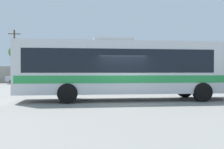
% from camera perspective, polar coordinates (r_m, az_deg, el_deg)
% --- Properties ---
extents(ground_plane, '(300.00, 300.00, 0.00)m').
position_cam_1_polar(ground_plane, '(23.40, -4.26, -3.35)').
color(ground_plane, gray).
extents(perimeter_wall, '(80.00, 0.30, 2.39)m').
position_cam_1_polar(perimeter_wall, '(39.18, -7.84, 0.03)').
color(perimeter_wall, '#9E998C').
rests_on(perimeter_wall, ground_plane).
extents(coach_bus_silver_green, '(12.70, 3.94, 3.54)m').
position_cam_1_polar(coach_bus_silver_green, '(14.66, 3.25, 1.62)').
color(coach_bus_silver_green, silver).
rests_on(coach_bus_silver_green, ground_plane).
extents(parked_car_second_silver, '(4.49, 2.04, 1.55)m').
position_cam_1_polar(parked_car_second_silver, '(36.08, -19.01, -0.67)').
color(parked_car_second_silver, '#B7BABF').
rests_on(parked_car_second_silver, ground_plane).
extents(parked_car_third_dark_blue, '(4.24, 2.29, 1.43)m').
position_cam_1_polar(parked_car_third_dark_blue, '(35.99, -7.90, -0.72)').
color(parked_car_third_dark_blue, navy).
rests_on(parked_car_third_dark_blue, ground_plane).
extents(utility_pole_near, '(1.80, 0.24, 8.07)m').
position_cam_1_polar(utility_pole_near, '(42.39, -21.01, 4.13)').
color(utility_pole_near, '#4C3823').
rests_on(utility_pole_near, ground_plane).
extents(roadside_tree_midleft, '(3.27, 3.27, 6.23)m').
position_cam_1_polar(roadside_tree_midleft, '(44.22, -20.09, 4.75)').
color(roadside_tree_midleft, brown).
rests_on(roadside_tree_midleft, ground_plane).
extents(roadside_tree_midright, '(3.25, 3.25, 5.23)m').
position_cam_1_polar(roadside_tree_midright, '(46.03, -4.69, 3.41)').
color(roadside_tree_midright, brown).
rests_on(roadside_tree_midright, ground_plane).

